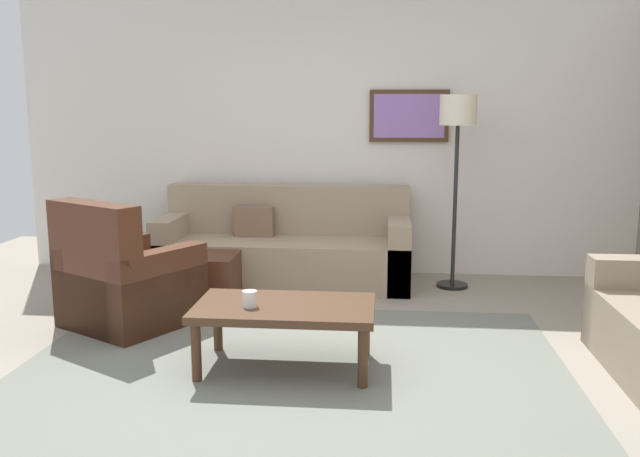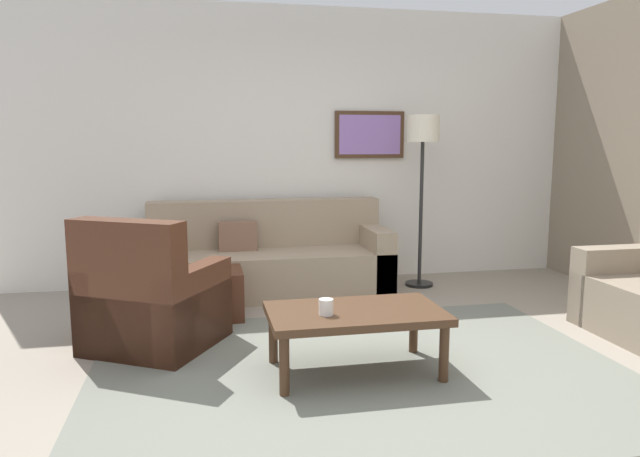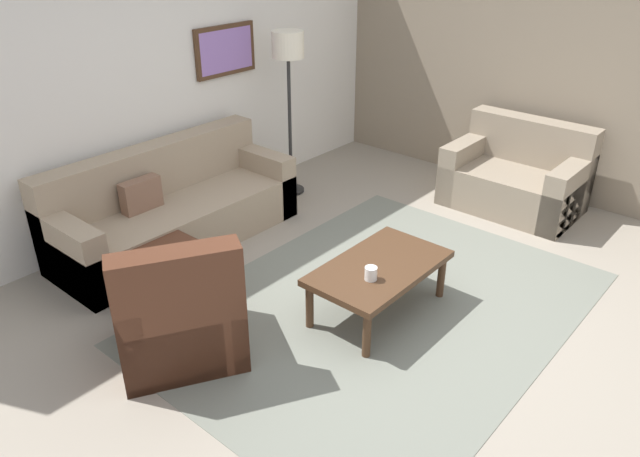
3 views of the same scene
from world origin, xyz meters
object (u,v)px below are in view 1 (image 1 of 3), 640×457
Objects in this scene: cup at (250,299)px; lamp_standing at (458,130)px; coffee_table at (285,312)px; couch_main at (286,249)px; armchair_leather at (123,286)px; ottoman at (204,277)px; framed_artwork at (409,116)px.

cup is 0.06× the size of lamp_standing.
coffee_table is 0.24m from cup.
lamp_standing is (1.53, -0.08, 1.11)m from couch_main.
lamp_standing reaches higher than armchair_leather.
lamp_standing is at bearing -2.86° from couch_main.
ottoman is at bearing -163.22° from lamp_standing.
ottoman is at bearing -147.14° from framed_artwork.
ottoman is 0.51× the size of coffee_table.
couch_main is at bearing 55.02° from armchair_leather.
framed_artwork is at bearing 72.00° from coffee_table.
armchair_leather reaches higher than couch_main.
framed_artwork reaches higher than ottoman.
coffee_table is at bearing -108.00° from framed_artwork.
lamp_standing is 2.31× the size of framed_artwork.
coffee_table is (0.89, -1.41, 0.16)m from ottoman.
couch_main reaches higher than coffee_table.
lamp_standing is (2.53, 1.35, 1.10)m from armchair_leather.
armchair_leather is 3.05m from framed_artwork.
lamp_standing is (1.43, 2.12, 0.95)m from cup.
framed_artwork reaches higher than lamp_standing.
coffee_table is 1.49× the size of framed_artwork.
armchair_leather is 0.99× the size of coffee_table.
ottoman is (0.42, 0.72, -0.11)m from armchair_leather.
armchair_leather is 0.83m from ottoman.
ottoman is 0.76× the size of framed_artwork.
coffee_table is at bearing 18.91° from cup.
framed_artwork is (1.13, 0.39, 1.22)m from couch_main.
coffee_table is (0.31, -2.13, 0.06)m from couch_main.
ottoman is 0.33× the size of lamp_standing.
armchair_leather is 1.95× the size of ottoman.
couch_main is 3.08× the size of framed_artwork.
framed_artwork reaches higher than coffee_table.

